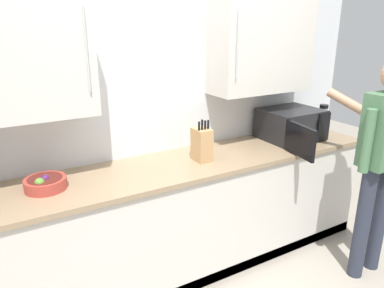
{
  "coord_description": "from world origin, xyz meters",
  "views": [
    {
      "loc": [
        -1.09,
        -1.27,
        1.88
      ],
      "look_at": [
        0.15,
        0.88,
        1.05
      ],
      "focal_mm": 34.26,
      "sensor_mm": 36.0,
      "label": 1
    }
  ],
  "objects_px": {
    "microwave_oven": "(289,125)",
    "thermos_flask": "(323,119)",
    "person_figure": "(381,153)",
    "fruit_bowl": "(45,183)",
    "knife_block": "(202,144)"
  },
  "relations": [
    {
      "from": "microwave_oven",
      "to": "fruit_bowl",
      "type": "height_order",
      "value": "microwave_oven"
    },
    {
      "from": "microwave_oven",
      "to": "thermos_flask",
      "type": "relative_size",
      "value": 2.83
    },
    {
      "from": "microwave_oven",
      "to": "knife_block",
      "type": "bearing_deg",
      "value": -176.51
    },
    {
      "from": "fruit_bowl",
      "to": "thermos_flask",
      "type": "bearing_deg",
      "value": -0.4
    },
    {
      "from": "microwave_oven",
      "to": "thermos_flask",
      "type": "xyz_separation_m",
      "value": [
        0.4,
        -0.02,
        0.0
      ]
    },
    {
      "from": "fruit_bowl",
      "to": "person_figure",
      "type": "height_order",
      "value": "person_figure"
    },
    {
      "from": "microwave_oven",
      "to": "person_figure",
      "type": "distance_m",
      "value": 0.79
    },
    {
      "from": "fruit_bowl",
      "to": "knife_block",
      "type": "xyz_separation_m",
      "value": [
        1.09,
        -0.06,
        0.08
      ]
    },
    {
      "from": "microwave_oven",
      "to": "person_figure",
      "type": "relative_size",
      "value": 0.46
    },
    {
      "from": "thermos_flask",
      "to": "person_figure",
      "type": "bearing_deg",
      "value": -108.88
    },
    {
      "from": "microwave_oven",
      "to": "thermos_flask",
      "type": "height_order",
      "value": "thermos_flask"
    },
    {
      "from": "microwave_oven",
      "to": "person_figure",
      "type": "xyz_separation_m",
      "value": [
        0.14,
        -0.78,
        -0.04
      ]
    },
    {
      "from": "microwave_oven",
      "to": "person_figure",
      "type": "height_order",
      "value": "person_figure"
    },
    {
      "from": "fruit_bowl",
      "to": "person_figure",
      "type": "relative_size",
      "value": 0.15
    },
    {
      "from": "fruit_bowl",
      "to": "knife_block",
      "type": "relative_size",
      "value": 0.79
    }
  ]
}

